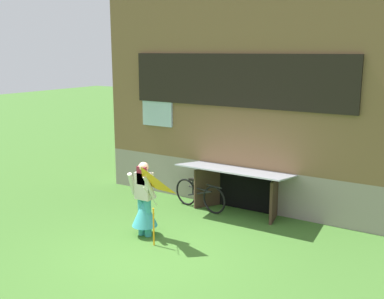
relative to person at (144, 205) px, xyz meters
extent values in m
plane|color=#3D6B28|center=(0.75, -0.48, -0.64)|extent=(60.00, 60.00, 0.00)
cube|color=gray|center=(0.75, 4.84, -0.13)|extent=(7.41, 4.65, 1.02)
cube|color=brown|center=(0.75, 4.84, 2.57)|extent=(7.41, 4.65, 4.38)
cube|color=black|center=(0.75, 2.48, 2.37)|extent=(5.48, 0.08, 1.20)
cube|color=#9EB7C6|center=(0.75, 2.50, 2.37)|extent=(5.32, 0.04, 1.08)
cube|color=#9EB7C6|center=(-1.46, 2.49, 1.69)|extent=(0.90, 0.06, 1.10)
cube|color=black|center=(1.03, 2.50, -0.17)|extent=(1.40, 0.03, 0.94)
cube|color=#3D2B1E|center=(0.18, 2.22, -0.17)|extent=(0.41, 0.63, 0.94)
cube|color=#3D2B1E|center=(1.88, 2.22, -0.17)|extent=(0.19, 0.70, 0.94)
cube|color=#999EA8|center=(1.03, 1.97, 0.43)|extent=(2.51, 1.09, 0.18)
cylinder|color=teal|center=(-0.08, 0.00, -0.26)|extent=(0.14, 0.14, 0.77)
cylinder|color=teal|center=(0.08, 0.00, -0.26)|extent=(0.14, 0.14, 0.77)
cone|color=teal|center=(0.00, 0.00, -0.14)|extent=(0.52, 0.52, 0.58)
cube|color=beige|center=(0.00, 0.00, 0.41)|extent=(0.34, 0.20, 0.55)
cylinder|color=beige|center=(-0.22, -0.10, 0.43)|extent=(0.17, 0.31, 0.51)
cylinder|color=beige|center=(0.22, -0.10, 0.43)|extent=(0.17, 0.31, 0.51)
cube|color=maroon|center=(0.00, -0.06, 0.63)|extent=(0.20, 0.08, 0.36)
sphere|color=#D8AD8E|center=(0.00, 0.00, 0.78)|extent=(0.21, 0.21, 0.21)
pyramid|color=orange|center=(0.29, -0.45, 0.61)|extent=(0.84, 0.65, 0.54)
cylinder|color=beige|center=(0.35, -0.25, 0.31)|extent=(0.01, 0.41, 0.48)
cylinder|color=orange|center=(0.45, -0.30, -0.27)|extent=(0.03, 0.03, 0.75)
torus|color=black|center=(0.57, 1.86, -0.31)|extent=(0.65, 0.17, 0.66)
torus|color=black|center=(-0.30, 2.03, -0.31)|extent=(0.65, 0.17, 0.66)
cylinder|color=black|center=(0.13, 1.94, -0.15)|extent=(0.66, 0.16, 0.04)
cylinder|color=black|center=(0.13, 1.94, -0.25)|extent=(0.72, 0.17, 0.27)
cylinder|color=black|center=(-0.08, 1.98, -0.15)|extent=(0.04, 0.04, 0.37)
cube|color=black|center=(-0.08, 1.98, 0.04)|extent=(0.20, 0.08, 0.05)
cylinder|color=black|center=(0.57, 1.86, 0.01)|extent=(0.44, 0.11, 0.03)
camera|label=1|loc=(5.45, -6.93, 3.04)|focal=43.00mm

